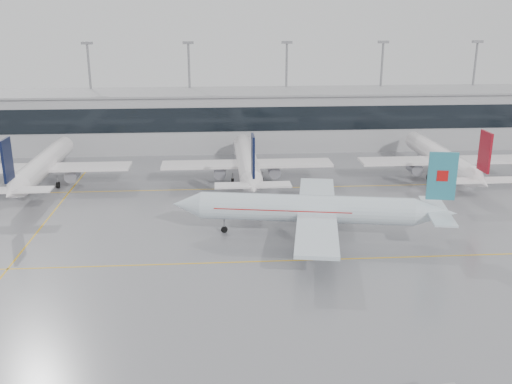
{
  "coord_description": "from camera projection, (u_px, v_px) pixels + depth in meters",
  "views": [
    {
      "loc": [
        -5.41,
        -62.7,
        28.58
      ],
      "look_at": [
        0.0,
        12.0,
        5.0
      ],
      "focal_mm": 40.0,
      "sensor_mm": 36.0,
      "label": 1
    }
  ],
  "objects": [
    {
      "name": "terminal",
      "position": [
        240.0,
        120.0,
        125.78
      ],
      "size": [
        180.0,
        15.0,
        12.0
      ],
      "primitive_type": "cube",
      "color": "#9D9DA1",
      "rests_on": "ground"
    },
    {
      "name": "terminal_roof",
      "position": [
        239.0,
        92.0,
        123.92
      ],
      "size": [
        182.0,
        16.0,
        0.4
      ],
      "primitive_type": "cube",
      "color": "gray",
      "rests_on": "ground"
    },
    {
      "name": "terminal_glass",
      "position": [
        241.0,
        119.0,
        118.15
      ],
      "size": [
        180.0,
        0.2,
        5.0
      ],
      "primitive_type": "cube",
      "color": "black",
      "rests_on": "ground"
    },
    {
      "name": "parked_jet_d",
      "position": [
        442.0,
        158.0,
        101.95
      ],
      "size": [
        29.64,
        36.96,
        11.72
      ],
      "rotation": [
        0.0,
        0.0,
        1.57
      ],
      "color": "white",
      "rests_on": "ground"
    },
    {
      "name": "light_masts",
      "position": [
        238.0,
        83.0,
        129.29
      ],
      "size": [
        156.4,
        1.0,
        22.6
      ],
      "color": "gray",
      "rests_on": "ground"
    },
    {
      "name": "taxi_line_main",
      "position": [
        263.0,
        261.0,
        68.6
      ],
      "size": [
        120.0,
        0.25,
        0.01
      ],
      "primitive_type": "cube",
      "color": "gold",
      "rests_on": "ground"
    },
    {
      "name": "parked_jet_b",
      "position": [
        42.0,
        166.0,
        97.13
      ],
      "size": [
        29.64,
        36.96,
        11.72
      ],
      "rotation": [
        0.0,
        0.0,
        1.57
      ],
      "color": "white",
      "rests_on": "ground"
    },
    {
      "name": "taxi_line_north",
      "position": [
        248.0,
        188.0,
        97.14
      ],
      "size": [
        120.0,
        0.25,
        0.01
      ],
      "primitive_type": "cube",
      "color": "gold",
      "rests_on": "ground"
    },
    {
      "name": "taxi_line_cross",
      "position": [
        44.0,
        224.0,
        80.8
      ],
      "size": [
        0.25,
        60.0,
        0.01
      ],
      "primitive_type": "cube",
      "color": "gold",
      "rests_on": "ground"
    },
    {
      "name": "air_canada_jet",
      "position": [
        315.0,
        209.0,
        75.25
      ],
      "size": [
        37.54,
        30.61,
        11.94
      ],
      "rotation": [
        0.0,
        0.0,
        2.97
      ],
      "color": "silver",
      "rests_on": "ground"
    },
    {
      "name": "ground",
      "position": [
        263.0,
        261.0,
        68.6
      ],
      "size": [
        320.0,
        320.0,
        0.0
      ],
      "primitive_type": "plane",
      "color": "gray",
      "rests_on": "ground"
    },
    {
      "name": "parked_jet_c",
      "position": [
        247.0,
        162.0,
        99.54
      ],
      "size": [
        29.64,
        36.96,
        11.72
      ],
      "rotation": [
        0.0,
        0.0,
        1.57
      ],
      "color": "white",
      "rests_on": "ground"
    }
  ]
}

